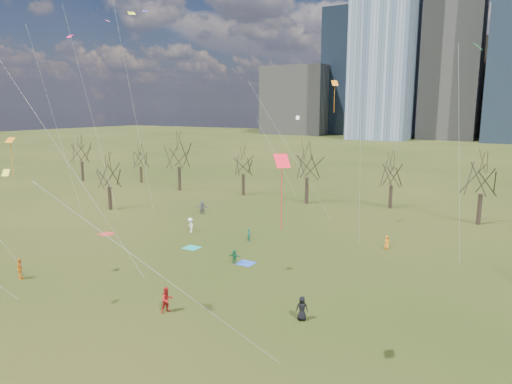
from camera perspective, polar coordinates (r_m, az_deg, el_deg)
The scene contains 15 objects.
ground at distance 34.36m, azimuth -10.31°, elevation -14.84°, with size 500.00×500.00×0.00m, color black.
downtown_skyline at distance 236.55m, azimuth 24.99°, elevation 15.56°, with size 212.50×78.00×118.00m.
bare_tree_row at distance 64.66m, azimuth 11.08°, elevation 2.81°, with size 113.04×29.80×9.50m.
blanket_teal at distance 48.93m, azimuth -8.03°, elevation -6.92°, with size 1.60×1.50×0.03m, color teal.
blanket_navy at distance 43.89m, azimuth -1.31°, elevation -8.89°, with size 1.60×1.50×0.03m, color blue.
blanket_crimson at distance 56.32m, azimuth -18.18°, elevation -5.01°, with size 1.60×1.50×0.03m, color red.
person_2 at distance 34.40m, azimuth -11.06°, elevation -13.08°, with size 0.93×0.72×1.91m, color #B21B19.
person_4 at distance 44.73m, azimuth -27.42°, elevation -8.52°, with size 1.08×0.45×1.83m, color orange.
person_5 at distance 43.67m, azimuth -2.70°, elevation -8.08°, with size 1.27×0.40×1.37m, color #186E3C.
person_6 at distance 32.85m, azimuth 5.77°, elevation -14.29°, with size 0.85×0.55×1.73m, color black.
person_9 at distance 54.69m, azimuth -8.21°, elevation -4.11°, with size 1.13×0.65×1.74m, color white.
person_11 at distance 63.55m, azimuth -6.74°, elevation -1.93°, with size 1.77×0.56×1.90m, color #5D5E61.
person_12 at distance 49.86m, azimuth 16.06°, elevation -6.06°, with size 0.71×0.46×1.44m, color orange.
person_13 at distance 50.63m, azimuth -0.87°, elevation -5.39°, with size 0.52×0.34×1.43m, color #166652.
kites_airborne at distance 41.41m, azimuth -0.30°, elevation 10.00°, with size 52.38×52.27×35.29m.
Camera 1 is at (20.27, -23.55, 14.66)m, focal length 32.00 mm.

